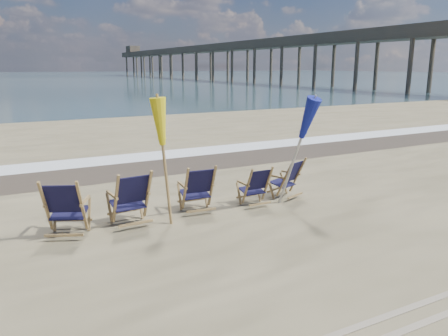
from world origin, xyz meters
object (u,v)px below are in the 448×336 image
object	(u,v)px
beach_chair_1	(148,196)
umbrella_blue	(296,117)
beach_chair_0	(82,208)
fishing_pier	(225,57)
beach_chair_4	(298,176)
umbrella_yellow	(164,129)
beach_chair_3	(267,185)
beach_chair_2	(212,188)

from	to	relation	value
beach_chair_1	umbrella_blue	size ratio (longest dim) A/B	0.44
beach_chair_0	fishing_pier	xyz separation A→B (m)	(40.85, 72.00, 4.11)
beach_chair_4	umbrella_yellow	bearing A→B (deg)	-15.04
beach_chair_4	beach_chair_0	bearing A→B (deg)	-16.88
beach_chair_3	fishing_pier	size ratio (longest dim) A/B	0.01
beach_chair_1	beach_chair_4	size ratio (longest dim) A/B	1.17
beach_chair_1	beach_chair_2	bearing A→B (deg)	179.73
beach_chair_1	fishing_pier	distance (m)	82.16
beach_chair_1	beach_chair_2	size ratio (longest dim) A/B	1.07
beach_chair_4	fishing_pier	distance (m)	80.35
beach_chair_0	umbrella_yellow	world-z (taller)	umbrella_yellow
beach_chair_3	beach_chair_4	xyz separation A→B (m)	(0.97, 0.22, 0.02)
beach_chair_0	beach_chair_1	distance (m)	1.23
beach_chair_0	beach_chair_3	bearing A→B (deg)	-154.73
beach_chair_0	beach_chair_4	size ratio (longest dim) A/B	1.16
beach_chair_0	umbrella_blue	distance (m)	4.46
beach_chair_0	beach_chair_4	distance (m)	4.82
beach_chair_1	fishing_pier	bearing A→B (deg)	-122.74
beach_chair_3	fishing_pier	bearing A→B (deg)	-117.62
beach_chair_1	beach_chair_4	xyz separation A→B (m)	(3.59, 0.16, -0.08)
umbrella_yellow	umbrella_blue	world-z (taller)	umbrella_blue
beach_chair_2	beach_chair_0	bearing A→B (deg)	10.13
beach_chair_1	beach_chair_3	xyz separation A→B (m)	(2.62, -0.06, -0.10)
beach_chair_2	beach_chair_3	bearing A→B (deg)	178.00
beach_chair_4	fishing_pier	size ratio (longest dim) A/B	0.01
fishing_pier	beach_chair_4	bearing A→B (deg)	-116.69
beach_chair_1	umbrella_blue	world-z (taller)	umbrella_blue
beach_chair_1	fishing_pier	world-z (taller)	fishing_pier
beach_chair_2	fishing_pier	xyz separation A→B (m)	(38.25, 71.76, 4.14)
beach_chair_2	beach_chair_4	size ratio (longest dim) A/B	1.09
beach_chair_4	umbrella_blue	bearing A→B (deg)	26.24
beach_chair_0	umbrella_blue	bearing A→B (deg)	-160.01
beach_chair_4	umbrella_yellow	world-z (taller)	umbrella_yellow
beach_chair_1	fishing_pier	size ratio (longest dim) A/B	0.01
beach_chair_4	umbrella_yellow	size ratio (longest dim) A/B	0.40
beach_chair_3	fishing_pier	distance (m)	80.99
umbrella_blue	beach_chair_0	bearing A→B (deg)	175.93
beach_chair_2	fishing_pier	size ratio (longest dim) A/B	0.01
beach_chair_2	fishing_pier	distance (m)	81.43
beach_chair_0	beach_chair_3	size ratio (longest dim) A/B	1.22
beach_chair_1	beach_chair_4	distance (m)	3.59
beach_chair_3	fishing_pier	world-z (taller)	fishing_pier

